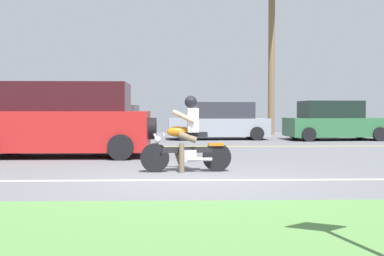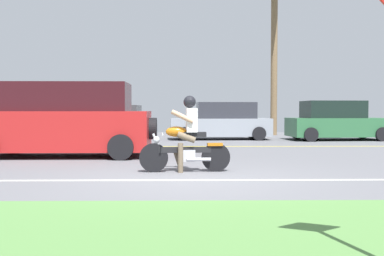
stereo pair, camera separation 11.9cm
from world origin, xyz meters
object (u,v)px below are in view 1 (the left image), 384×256
Objects in this scene: suv_nearby at (64,121)px; parked_car_2 at (220,122)px; parked_car_1 at (107,123)px; parked_car_3 at (334,122)px; motorcyclist at (187,140)px.

suv_nearby is 8.72m from parked_car_2.
suv_nearby is 8.30m from parked_car_1.
parked_car_3 is at bearing -8.86° from parked_car_1.
parked_car_2 is (1.55, 10.45, 0.09)m from motorcyclist.
suv_nearby is at bearing 135.55° from motorcyclist.
parked_car_3 is at bearing -6.18° from parked_car_2.
parked_car_2 is (4.90, -0.99, 0.05)m from parked_car_1.
parked_car_3 is (9.60, -1.50, 0.07)m from parked_car_1.
parked_car_1 is (-3.35, 11.43, 0.04)m from motorcyclist.
parked_car_1 is (-0.14, 8.29, -0.26)m from suv_nearby.
motorcyclist is at bearing -122.17° from parked_car_3.
parked_car_3 reaches higher than parked_car_1.
motorcyclist is 10.56m from parked_car_2.
parked_car_3 reaches higher than motorcyclist.
parked_car_2 reaches higher than parked_car_1.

